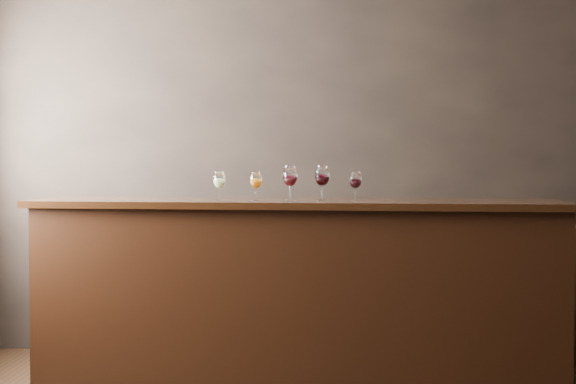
{
  "coord_description": "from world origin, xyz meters",
  "views": [
    {
      "loc": [
        0.16,
        -3.7,
        1.4
      ],
      "look_at": [
        -0.05,
        1.34,
        1.23
      ],
      "focal_mm": 50.0,
      "sensor_mm": 36.0,
      "label": 1
    }
  ],
  "objects_px": {
    "glass_red_c": "(355,181)",
    "glass_amber": "(256,180)",
    "glass_white": "(219,180)",
    "bar_counter": "(297,296)",
    "back_bar_shelf": "(401,293)",
    "glass_red_b": "(322,177)",
    "glass_red_a": "(290,177)"
  },
  "relations": [
    {
      "from": "glass_red_a",
      "to": "glass_red_b",
      "type": "relative_size",
      "value": 0.99
    },
    {
      "from": "back_bar_shelf",
      "to": "glass_red_c",
      "type": "height_order",
      "value": "glass_red_c"
    },
    {
      "from": "back_bar_shelf",
      "to": "glass_red_b",
      "type": "relative_size",
      "value": 12.19
    },
    {
      "from": "glass_red_c",
      "to": "glass_amber",
      "type": "bearing_deg",
      "value": -179.6
    },
    {
      "from": "glass_amber",
      "to": "glass_red_c",
      "type": "relative_size",
      "value": 1.0
    },
    {
      "from": "back_bar_shelf",
      "to": "glass_amber",
      "type": "height_order",
      "value": "glass_amber"
    },
    {
      "from": "glass_amber",
      "to": "glass_red_b",
      "type": "distance_m",
      "value": 0.42
    },
    {
      "from": "glass_red_b",
      "to": "glass_red_c",
      "type": "xyz_separation_m",
      "value": [
        0.21,
        -0.01,
        -0.02
      ]
    },
    {
      "from": "glass_red_b",
      "to": "glass_red_c",
      "type": "distance_m",
      "value": 0.21
    },
    {
      "from": "glass_red_b",
      "to": "glass_red_a",
      "type": "bearing_deg",
      "value": -173.62
    },
    {
      "from": "glass_red_b",
      "to": "back_bar_shelf",
      "type": "bearing_deg",
      "value": 51.2
    },
    {
      "from": "bar_counter",
      "to": "glass_red_b",
      "type": "relative_size",
      "value": 14.8
    },
    {
      "from": "glass_amber",
      "to": "glass_red_c",
      "type": "xyz_separation_m",
      "value": [
        0.63,
        0.0,
        -0.0
      ]
    },
    {
      "from": "glass_amber",
      "to": "glass_red_b",
      "type": "xyz_separation_m",
      "value": [
        0.42,
        0.01,
        0.02
      ]
    },
    {
      "from": "glass_white",
      "to": "glass_red_a",
      "type": "relative_size",
      "value": 0.85
    },
    {
      "from": "glass_white",
      "to": "glass_amber",
      "type": "height_order",
      "value": "glass_white"
    },
    {
      "from": "back_bar_shelf",
      "to": "glass_red_b",
      "type": "xyz_separation_m",
      "value": [
        -0.57,
        -0.7,
        0.84
      ]
    },
    {
      "from": "glass_amber",
      "to": "bar_counter",
      "type": "bearing_deg",
      "value": 4.82
    },
    {
      "from": "back_bar_shelf",
      "to": "glass_red_a",
      "type": "xyz_separation_m",
      "value": [
        -0.77,
        -0.73,
        0.84
      ]
    },
    {
      "from": "back_bar_shelf",
      "to": "glass_red_a",
      "type": "relative_size",
      "value": 12.35
    },
    {
      "from": "glass_white",
      "to": "back_bar_shelf",
      "type": "bearing_deg",
      "value": 29.67
    },
    {
      "from": "back_bar_shelf",
      "to": "glass_red_c",
      "type": "bearing_deg",
      "value": -116.65
    },
    {
      "from": "bar_counter",
      "to": "glass_red_c",
      "type": "relative_size",
      "value": 17.71
    },
    {
      "from": "back_bar_shelf",
      "to": "glass_red_a",
      "type": "distance_m",
      "value": 1.35
    },
    {
      "from": "back_bar_shelf",
      "to": "glass_white",
      "type": "relative_size",
      "value": 14.5
    },
    {
      "from": "glass_red_c",
      "to": "bar_counter",
      "type": "bearing_deg",
      "value": 177.3
    },
    {
      "from": "glass_white",
      "to": "glass_red_c",
      "type": "bearing_deg",
      "value": -1.21
    },
    {
      "from": "bar_counter",
      "to": "glass_red_c",
      "type": "bearing_deg",
      "value": 2.5
    },
    {
      "from": "bar_counter",
      "to": "glass_red_c",
      "type": "distance_m",
      "value": 0.82
    },
    {
      "from": "glass_amber",
      "to": "glass_red_b",
      "type": "bearing_deg",
      "value": 1.55
    },
    {
      "from": "glass_red_a",
      "to": "back_bar_shelf",
      "type": "bearing_deg",
      "value": 43.46
    },
    {
      "from": "back_bar_shelf",
      "to": "glass_white",
      "type": "distance_m",
      "value": 1.62
    }
  ]
}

